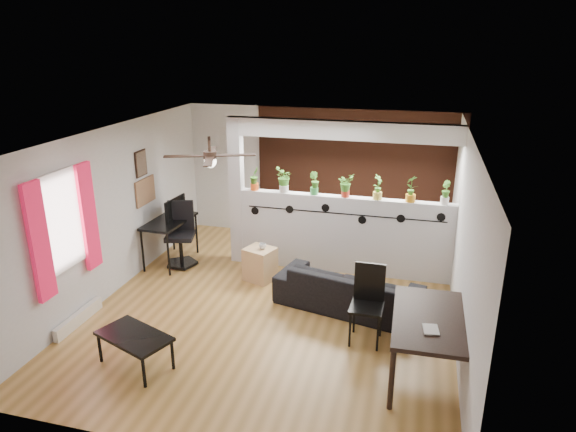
{
  "coord_description": "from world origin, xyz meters",
  "views": [
    {
      "loc": [
        1.94,
        -6.61,
        3.85
      ],
      "look_at": [
        0.05,
        0.6,
        1.25
      ],
      "focal_mm": 32.0,
      "sensor_mm": 36.0,
      "label": 1
    }
  ],
  "objects_px": {
    "potted_plant_0": "(254,178)",
    "cup": "(263,246)",
    "sofa": "(348,289)",
    "potted_plant_1": "(284,179)",
    "potted_plant_5": "(411,188)",
    "potted_plant_4": "(378,186)",
    "computer_desk": "(169,224)",
    "potted_plant_6": "(445,192)",
    "dining_table": "(432,324)",
    "cube_shelf": "(260,264)",
    "potted_plant_2": "(314,183)",
    "potted_plant_3": "(346,184)",
    "folding_chair": "(368,296)",
    "office_chair": "(181,238)",
    "coffee_table": "(134,338)",
    "ceiling_fan": "(210,158)"
  },
  "relations": [
    {
      "from": "dining_table",
      "to": "computer_desk",
      "type": "bearing_deg",
      "value": 153.28
    },
    {
      "from": "potted_plant_4",
      "to": "cube_shelf",
      "type": "height_order",
      "value": "potted_plant_4"
    },
    {
      "from": "potted_plant_5",
      "to": "potted_plant_2",
      "type": "bearing_deg",
      "value": -180.0
    },
    {
      "from": "potted_plant_0",
      "to": "potted_plant_2",
      "type": "xyz_separation_m",
      "value": [
        1.05,
        -0.0,
        -0.01
      ]
    },
    {
      "from": "cup",
      "to": "dining_table",
      "type": "height_order",
      "value": "dining_table"
    },
    {
      "from": "sofa",
      "to": "coffee_table",
      "type": "xyz_separation_m",
      "value": [
        -2.32,
        -2.1,
        0.09
      ]
    },
    {
      "from": "cup",
      "to": "computer_desk",
      "type": "distance_m",
      "value": 1.84
    },
    {
      "from": "dining_table",
      "to": "sofa",
      "type": "bearing_deg",
      "value": 129.52
    },
    {
      "from": "potted_plant_3",
      "to": "computer_desk",
      "type": "relative_size",
      "value": 0.35
    },
    {
      "from": "computer_desk",
      "to": "office_chair",
      "type": "height_order",
      "value": "office_chair"
    },
    {
      "from": "potted_plant_4",
      "to": "ceiling_fan",
      "type": "bearing_deg",
      "value": -139.76
    },
    {
      "from": "potted_plant_2",
      "to": "folding_chair",
      "type": "bearing_deg",
      "value": -59.89
    },
    {
      "from": "sofa",
      "to": "dining_table",
      "type": "bearing_deg",
      "value": 142.18
    },
    {
      "from": "potted_plant_0",
      "to": "potted_plant_1",
      "type": "height_order",
      "value": "potted_plant_1"
    },
    {
      "from": "dining_table",
      "to": "coffee_table",
      "type": "xyz_separation_m",
      "value": [
        -3.48,
        -0.69,
        -0.33
      ]
    },
    {
      "from": "potted_plant_4",
      "to": "folding_chair",
      "type": "distance_m",
      "value": 2.22
    },
    {
      "from": "potted_plant_0",
      "to": "potted_plant_5",
      "type": "distance_m",
      "value": 2.63
    },
    {
      "from": "potted_plant_0",
      "to": "coffee_table",
      "type": "relative_size",
      "value": 0.39
    },
    {
      "from": "potted_plant_5",
      "to": "computer_desk",
      "type": "bearing_deg",
      "value": -174.38
    },
    {
      "from": "sofa",
      "to": "potted_plant_4",
      "type": "bearing_deg",
      "value": -88.63
    },
    {
      "from": "potted_plant_1",
      "to": "potted_plant_2",
      "type": "bearing_deg",
      "value": -0.0
    },
    {
      "from": "potted_plant_5",
      "to": "folding_chair",
      "type": "bearing_deg",
      "value": -101.7
    },
    {
      "from": "potted_plant_6",
      "to": "office_chair",
      "type": "height_order",
      "value": "potted_plant_6"
    },
    {
      "from": "cup",
      "to": "potted_plant_5",
      "type": "bearing_deg",
      "value": 16.71
    },
    {
      "from": "potted_plant_6",
      "to": "potted_plant_1",
      "type": "bearing_deg",
      "value": 180.0
    },
    {
      "from": "potted_plant_0",
      "to": "potted_plant_3",
      "type": "height_order",
      "value": "potted_plant_0"
    },
    {
      "from": "office_chair",
      "to": "dining_table",
      "type": "relative_size",
      "value": 0.76
    },
    {
      "from": "potted_plant_0",
      "to": "office_chair",
      "type": "distance_m",
      "value": 1.7
    },
    {
      "from": "potted_plant_1",
      "to": "potted_plant_4",
      "type": "bearing_deg",
      "value": -0.0
    },
    {
      "from": "potted_plant_2",
      "to": "cube_shelf",
      "type": "bearing_deg",
      "value": -137.81
    },
    {
      "from": "ceiling_fan",
      "to": "potted_plant_3",
      "type": "distance_m",
      "value": 2.52
    },
    {
      "from": "potted_plant_3",
      "to": "potted_plant_1",
      "type": "bearing_deg",
      "value": 180.0
    },
    {
      "from": "potted_plant_0",
      "to": "cup",
      "type": "bearing_deg",
      "value": -63.26
    },
    {
      "from": "office_chair",
      "to": "coffee_table",
      "type": "distance_m",
      "value": 3.02
    },
    {
      "from": "potted_plant_4",
      "to": "potted_plant_5",
      "type": "height_order",
      "value": "potted_plant_5"
    },
    {
      "from": "potted_plant_4",
      "to": "computer_desk",
      "type": "xyz_separation_m",
      "value": [
        -3.58,
        -0.4,
        -0.85
      ]
    },
    {
      "from": "cube_shelf",
      "to": "dining_table",
      "type": "bearing_deg",
      "value": -16.28
    },
    {
      "from": "potted_plant_3",
      "to": "sofa",
      "type": "bearing_deg",
      "value": -77.59
    },
    {
      "from": "cup",
      "to": "potted_plant_6",
      "type": "bearing_deg",
      "value": 13.71
    },
    {
      "from": "office_chair",
      "to": "coffee_table",
      "type": "relative_size",
      "value": 1.07
    },
    {
      "from": "cup",
      "to": "folding_chair",
      "type": "bearing_deg",
      "value": -35.21
    },
    {
      "from": "folding_chair",
      "to": "coffee_table",
      "type": "distance_m",
      "value": 3.01
    },
    {
      "from": "potted_plant_1",
      "to": "potted_plant_6",
      "type": "distance_m",
      "value": 2.63
    },
    {
      "from": "potted_plant_3",
      "to": "folding_chair",
      "type": "height_order",
      "value": "potted_plant_3"
    },
    {
      "from": "cup",
      "to": "potted_plant_0",
      "type": "bearing_deg",
      "value": 116.74
    },
    {
      "from": "sofa",
      "to": "potted_plant_1",
      "type": "bearing_deg",
      "value": -30.68
    },
    {
      "from": "potted_plant_2",
      "to": "cube_shelf",
      "type": "height_order",
      "value": "potted_plant_2"
    },
    {
      "from": "potted_plant_6",
      "to": "dining_table",
      "type": "height_order",
      "value": "potted_plant_6"
    },
    {
      "from": "cube_shelf",
      "to": "potted_plant_2",
      "type": "bearing_deg",
      "value": 61.89
    },
    {
      "from": "sofa",
      "to": "cup",
      "type": "bearing_deg",
      "value": -7.95
    }
  ]
}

